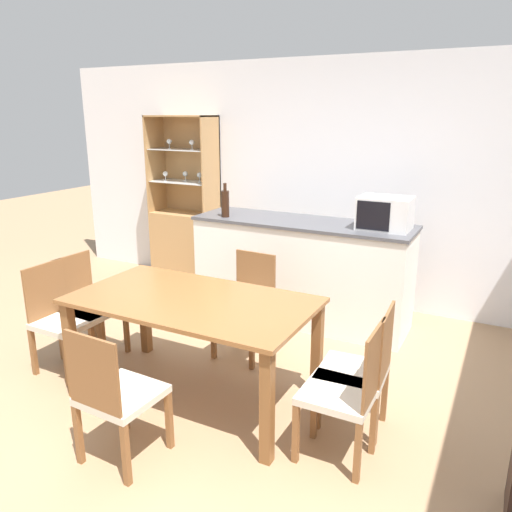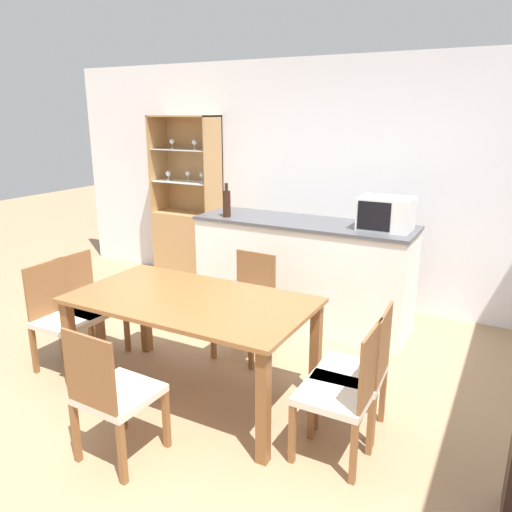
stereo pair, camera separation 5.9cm
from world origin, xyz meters
name	(u,v)px [view 2 (the right image)]	position (x,y,z in m)	size (l,w,h in m)	color
ground_plane	(185,412)	(0.00, 0.00, 0.00)	(18.00, 18.00, 0.00)	#A37F5B
wall_back	(327,183)	(0.00, 2.63, 1.27)	(6.80, 0.06, 2.55)	silver
kitchen_counter	(302,271)	(0.05, 1.89, 0.50)	(2.12, 0.65, 1.00)	white
display_cabinet	(188,234)	(-1.69, 2.42, 0.57)	(0.81, 0.38, 1.97)	tan
dining_table	(191,312)	(-0.07, 0.21, 0.66)	(1.68, 0.92, 0.76)	brown
dining_chair_head_far	(247,306)	(-0.07, 1.00, 0.43)	(0.43, 0.43, 0.86)	beige
dining_chair_side_right_near	(342,393)	(1.09, 0.07, 0.43)	(0.41, 0.41, 0.86)	beige
dining_chair_side_left_far	(89,306)	(-1.23, 0.35, 0.43)	(0.43, 0.43, 0.86)	beige
dining_chair_side_left_near	(62,318)	(-1.23, 0.07, 0.43)	(0.41, 0.41, 0.86)	beige
dining_chair_head_near	(113,394)	(-0.08, -0.57, 0.43)	(0.43, 0.43, 0.86)	beige
dining_chair_side_right_far	(357,372)	(1.09, 0.35, 0.43)	(0.43, 0.43, 0.86)	beige
microwave	(386,214)	(0.82, 1.90, 1.15)	(0.45, 0.34, 0.29)	silver
wine_bottle	(227,203)	(-0.70, 1.72, 1.14)	(0.08, 0.08, 0.34)	black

